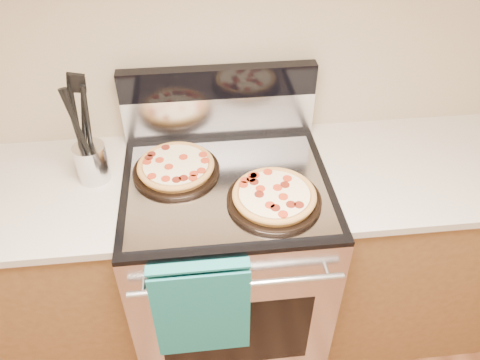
{
  "coord_description": "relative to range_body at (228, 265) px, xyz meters",
  "views": [
    {
      "loc": [
        -0.09,
        0.36,
        2.03
      ],
      "look_at": [
        0.04,
        1.55,
        1.01
      ],
      "focal_mm": 35.0,
      "sensor_mm": 36.0,
      "label": 1
    }
  ],
  "objects": [
    {
      "name": "wall_back",
      "position": [
        0.0,
        0.35,
        0.9
      ],
      "size": [
        4.0,
        0.0,
        4.0
      ],
      "primitive_type": "plane",
      "rotation": [
        1.57,
        0.0,
        0.0
      ],
      "color": "#C9B891",
      "rests_on": "ground"
    },
    {
      "name": "range_body",
      "position": [
        0.0,
        0.0,
        0.0
      ],
      "size": [
        0.76,
        0.68,
        0.9
      ],
      "primitive_type": "cube",
      "color": "#B7B7BC",
      "rests_on": "ground"
    },
    {
      "name": "oven_window",
      "position": [
        0.0,
        -0.34,
        0.0
      ],
      "size": [
        0.56,
        0.01,
        0.4
      ],
      "primitive_type": "cube",
      "color": "black",
      "rests_on": "range_body"
    },
    {
      "name": "cooktop",
      "position": [
        0.0,
        0.0,
        0.46
      ],
      "size": [
        0.76,
        0.68,
        0.02
      ],
      "primitive_type": "cube",
      "color": "black",
      "rests_on": "range_body"
    },
    {
      "name": "backsplash_lower",
      "position": [
        0.0,
        0.31,
        0.56
      ],
      "size": [
        0.76,
        0.06,
        0.18
      ],
      "primitive_type": "cube",
      "color": "silver",
      "rests_on": "cooktop"
    },
    {
      "name": "backsplash_upper",
      "position": [
        0.0,
        0.31,
        0.71
      ],
      "size": [
        0.76,
        0.06,
        0.12
      ],
      "primitive_type": "cube",
      "color": "black",
      "rests_on": "backsplash_lower"
    },
    {
      "name": "oven_handle",
      "position": [
        0.0,
        -0.38,
        0.35
      ],
      "size": [
        0.7,
        0.03,
        0.03
      ],
      "primitive_type": "cylinder",
      "rotation": [
        0.0,
        1.57,
        0.0
      ],
      "color": "silver",
      "rests_on": "range_body"
    },
    {
      "name": "dish_towel",
      "position": [
        -0.12,
        -0.38,
        0.25
      ],
      "size": [
        0.32,
        0.05,
        0.42
      ],
      "primitive_type": null,
      "color": "#1A7785",
      "rests_on": "oven_handle"
    },
    {
      "name": "foil_sheet",
      "position": [
        0.0,
        -0.03,
        0.47
      ],
      "size": [
        0.7,
        0.55,
        0.01
      ],
      "primitive_type": "cube",
      "color": "gray",
      "rests_on": "cooktop"
    },
    {
      "name": "cabinet_left",
      "position": [
        -0.88,
        0.03,
        -0.01
      ],
      "size": [
        1.0,
        0.62,
        0.88
      ],
      "primitive_type": "cube",
      "color": "brown",
      "rests_on": "ground"
    },
    {
      "name": "cabinet_right",
      "position": [
        0.88,
        0.03,
        -0.01
      ],
      "size": [
        1.0,
        0.62,
        0.88
      ],
      "primitive_type": "cube",
      "color": "brown",
      "rests_on": "ground"
    },
    {
      "name": "countertop_right",
      "position": [
        0.88,
        0.03,
        0.45
      ],
      "size": [
        1.02,
        0.64,
        0.03
      ],
      "primitive_type": "cube",
      "color": "#BBB5A8",
      "rests_on": "cabinet_right"
    },
    {
      "name": "pepperoni_pizza_back",
      "position": [
        -0.18,
        0.07,
        0.5
      ],
      "size": [
        0.34,
        0.34,
        0.04
      ],
      "primitive_type": null,
      "rotation": [
        0.0,
        0.0,
        0.06
      ],
      "color": "#BC7F39",
      "rests_on": "foil_sheet"
    },
    {
      "name": "pepperoni_pizza_front",
      "position": [
        0.15,
        -0.13,
        0.5
      ],
      "size": [
        0.36,
        0.36,
        0.04
      ],
      "primitive_type": null,
      "rotation": [
        0.0,
        0.0,
        0.14
      ],
      "color": "#BC7F39",
      "rests_on": "foil_sheet"
    },
    {
      "name": "utensil_crock",
      "position": [
        -0.48,
        0.09,
        0.53
      ],
      "size": [
        0.13,
        0.13,
        0.14
      ],
      "primitive_type": "cylinder",
      "rotation": [
        0.0,
        0.0,
        -0.17
      ],
      "color": "silver",
      "rests_on": "countertop_left"
    }
  ]
}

